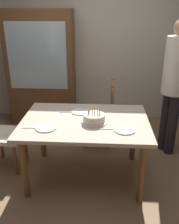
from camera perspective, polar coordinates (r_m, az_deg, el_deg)
ground at (r=3.13m, az=-0.94°, el=-14.47°), size 6.40×6.40×0.00m
back_wall at (r=4.36m, az=0.84°, el=15.18°), size 6.40×0.10×2.60m
dining_table at (r=2.77m, az=-1.03°, el=-3.67°), size 1.42×0.99×0.75m
birthday_cake at (r=2.66m, az=1.06°, el=-1.51°), size 0.28×0.28×0.16m
plate_near_celebrant at (r=2.59m, az=-10.08°, el=-3.63°), size 0.22×0.22×0.01m
plate_far_side at (r=2.94m, az=-2.09°, el=0.09°), size 0.22×0.22×0.01m
plate_near_guest at (r=2.53m, az=8.22°, el=-4.15°), size 0.22×0.22×0.01m
fork_near_celebrant at (r=2.63m, az=-13.52°, el=-3.62°), size 0.18×0.02×0.01m
fork_far_side at (r=2.94m, az=-5.22°, el=-0.02°), size 0.18×0.02×0.01m
fork_near_guest at (r=2.54m, az=4.58°, el=-3.96°), size 0.18×0.04×0.01m
chair_spindle_back at (r=3.59m, az=2.42°, el=-0.67°), size 0.45×0.45×0.95m
person_guest at (r=3.36m, az=19.21°, el=6.72°), size 0.32×0.32×1.79m
china_cabinet at (r=4.27m, az=-11.13°, el=9.83°), size 1.10×0.45×1.90m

